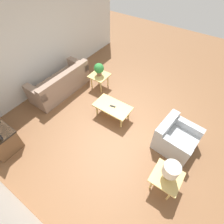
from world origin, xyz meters
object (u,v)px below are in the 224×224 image
at_px(sofa, 61,84).
at_px(side_table_plant, 99,77).
at_px(side_table_lamp, 166,178).
at_px(potted_plant, 99,69).
at_px(coffee_table, 113,107).
at_px(armchair, 175,138).
at_px(table_lamp, 171,170).

relative_size(sofa, side_table_plant, 3.49).
xyz_separation_m(side_table_lamp, potted_plant, (3.10, -1.86, 0.31)).
height_order(sofa, coffee_table, sofa).
relative_size(sofa, potted_plant, 4.81).
height_order(coffee_table, side_table_lamp, side_table_lamp).
bearing_deg(side_table_plant, side_table_lamp, 149.04).
relative_size(armchair, side_table_lamp, 1.69).
distance_m(side_table_plant, potted_plant, 0.31).
distance_m(coffee_table, table_lamp, 2.29).
bearing_deg(potted_plant, side_table_lamp, 149.04).
xyz_separation_m(side_table_plant, potted_plant, (0.00, -0.00, 0.31)).
xyz_separation_m(coffee_table, potted_plant, (1.09, -0.84, 0.36)).
bearing_deg(table_lamp, sofa, -13.77).
height_order(armchair, side_table_lamp, armchair).
height_order(side_table_lamp, table_lamp, table_lamp).
height_order(coffee_table, table_lamp, table_lamp).
xyz_separation_m(sofa, armchair, (-3.78, -0.12, -0.01)).
relative_size(coffee_table, side_table_plant, 1.80).
relative_size(side_table_lamp, table_lamp, 1.27).
relative_size(side_table_plant, side_table_lamp, 1.00).
bearing_deg(table_lamp, armchair, -79.43).
distance_m(sofa, coffee_table, 1.98).
bearing_deg(sofa, coffee_table, 92.01).
xyz_separation_m(side_table_plant, side_table_lamp, (-3.10, 1.86, 0.00)).
distance_m(armchair, coffee_table, 1.80).
height_order(side_table_plant, table_lamp, table_lamp).
distance_m(sofa, side_table_lamp, 4.10).
bearing_deg(sofa, armchair, 92.54).
height_order(sofa, potted_plant, potted_plant).
xyz_separation_m(sofa, side_table_lamp, (-3.98, 0.98, 0.12)).
relative_size(coffee_table, side_table_lamp, 1.80).
distance_m(sofa, table_lamp, 4.13).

